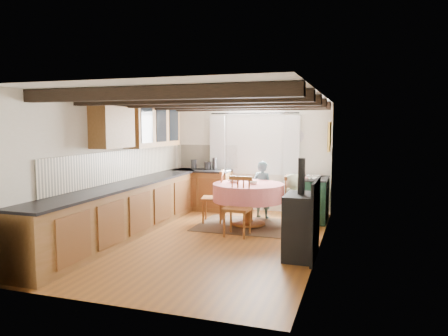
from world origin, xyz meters
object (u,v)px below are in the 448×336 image
(chair_right, at_px, (296,202))
(cup, at_px, (250,181))
(aga_range, at_px, (312,199))
(dining_table, at_px, (248,205))
(cast_iron_stove, at_px, (301,208))
(chair_near, at_px, (237,207))
(child_right, at_px, (293,202))
(child_far, at_px, (263,190))
(chair_left, at_px, (213,196))

(chair_right, relative_size, cup, 11.15)
(chair_right, height_order, aga_range, chair_right)
(cup, bearing_deg, dining_table, -88.67)
(aga_range, relative_size, cup, 10.80)
(chair_right, xyz_separation_m, cast_iron_stove, (0.33, -1.76, 0.23))
(cup, bearing_deg, cast_iron_stove, -55.75)
(chair_near, xyz_separation_m, child_right, (0.85, 0.73, 0.00))
(chair_near, xyz_separation_m, cast_iron_stove, (1.22, -0.89, 0.21))
(child_far, bearing_deg, cup, 98.03)
(dining_table, relative_size, cup, 15.13)
(dining_table, distance_m, aga_range, 1.40)
(dining_table, height_order, chair_left, chair_left)
(dining_table, height_order, aga_range, aga_range)
(dining_table, distance_m, chair_right, 0.90)
(cast_iron_stove, bearing_deg, child_far, 114.63)
(chair_right, xyz_separation_m, cup, (-0.90, 0.04, 0.36))
(dining_table, distance_m, chair_left, 0.76)
(chair_left, height_order, cast_iron_stove, cast_iron_stove)
(child_far, bearing_deg, chair_near, 103.89)
(dining_table, height_order, cast_iron_stove, cast_iron_stove)
(chair_near, height_order, child_far, child_far)
(dining_table, height_order, child_right, child_right)
(dining_table, height_order, chair_right, chair_right)
(cast_iron_stove, bearing_deg, aga_range, 92.49)
(chair_near, distance_m, child_far, 1.55)
(chair_left, relative_size, cast_iron_stove, 0.71)
(chair_right, relative_size, child_far, 0.84)
(cup, bearing_deg, chair_right, -2.70)
(aga_range, height_order, cast_iron_stove, cast_iron_stove)
(chair_near, relative_size, child_right, 0.99)
(chair_left, bearing_deg, chair_near, 29.00)
(chair_right, xyz_separation_m, child_far, (-0.79, 0.68, 0.10))
(cup, bearing_deg, aga_range, 33.08)
(aga_range, distance_m, cast_iron_stove, 2.54)
(chair_left, bearing_deg, child_right, 73.40)
(child_far, bearing_deg, chair_left, 56.68)
(chair_near, distance_m, cast_iron_stove, 1.52)
(chair_near, bearing_deg, cup, 93.36)
(cast_iron_stove, distance_m, child_right, 1.68)
(dining_table, xyz_separation_m, aga_range, (1.11, 0.85, 0.04))
(chair_left, bearing_deg, cast_iron_stove, 36.01)
(chair_right, bearing_deg, chair_near, 131.47)
(chair_left, xyz_separation_m, aga_range, (1.86, 0.78, -0.08))
(chair_near, xyz_separation_m, aga_range, (1.11, 1.63, -0.07))
(cast_iron_stove, distance_m, child_far, 2.68)
(cup, bearing_deg, chair_near, -89.54)
(chair_right, bearing_deg, child_far, 46.68)
(chair_near, height_order, cup, chair_near)
(chair_near, height_order, chair_left, chair_left)
(chair_near, bearing_deg, aga_range, 58.73)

